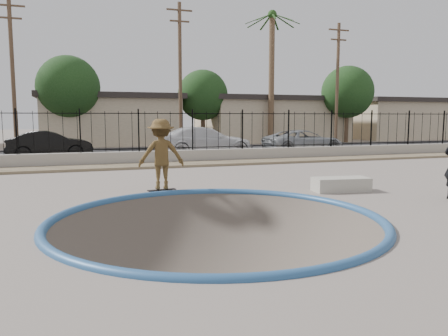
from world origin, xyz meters
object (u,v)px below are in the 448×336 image
car_b (50,144)px  car_d (303,141)px  skater (161,157)px  car_c (205,141)px  skateboard (162,190)px  concrete_ledge (341,184)px

car_b → car_d: car_b is taller
skater → car_c: 11.52m
car_d → car_c: bearing=87.6°
skateboard → car_d: size_ratio=0.18×
concrete_ledge → skateboard: bearing=162.4°
car_b → car_d: 14.14m
skater → skateboard: bearing=-174.5°
skateboard → skater: bearing=170.8°
car_b → car_c: bearing=-104.4°
skateboard → concrete_ledge: concrete_ledge is taller
skateboard → concrete_ledge: (4.95, -1.57, 0.14)m
car_b → car_c: size_ratio=0.78×
concrete_ledge → car_b: car_b is taller
skateboard → car_d: (10.54, 10.63, 0.65)m
skateboard → car_b: car_b is taller
skateboard → car_b: 12.55m
skater → car_d: (10.54, 10.63, -0.29)m
car_b → car_d: size_ratio=0.87×
skater → car_b: size_ratio=0.48×
car_b → car_c: 8.10m
concrete_ledge → car_d: car_d is taller
car_b → skater: bearing=-168.1°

